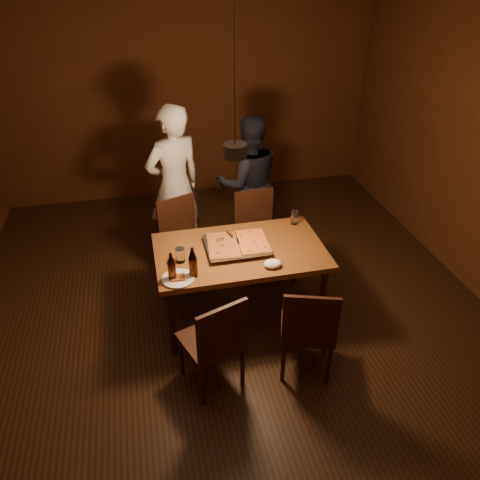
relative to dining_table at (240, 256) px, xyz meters
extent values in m
plane|color=#331E0E|center=(-0.08, -0.18, -0.68)|extent=(6.00, 6.00, 0.00)
plane|color=#572A13|center=(-0.08, 2.82, 0.72)|extent=(5.00, 0.00, 5.00)
cube|color=brown|center=(0.00, 0.00, 0.05)|extent=(1.50, 0.90, 0.05)
cylinder|color=#38190F|center=(-0.67, -0.37, -0.33)|extent=(0.06, 0.06, 0.70)
cylinder|color=#38190F|center=(0.67, -0.37, -0.33)|extent=(0.06, 0.06, 0.70)
cylinder|color=#38190F|center=(-0.67, 0.37, -0.33)|extent=(0.06, 0.06, 0.70)
cylinder|color=#38190F|center=(0.67, 0.37, -0.33)|extent=(0.06, 0.06, 0.70)
cube|color=#38190F|center=(-0.41, 0.67, -0.25)|extent=(0.55, 0.55, 0.04)
cube|color=#38190F|center=(-0.48, 0.85, -0.01)|extent=(0.40, 0.18, 0.45)
cube|color=#38190F|center=(0.35, 0.66, -0.25)|extent=(0.45, 0.45, 0.04)
cube|color=#38190F|center=(0.34, 0.85, -0.01)|extent=(0.42, 0.06, 0.45)
cube|color=#38190F|center=(-0.40, -0.73, -0.25)|extent=(0.54, 0.54, 0.04)
cube|color=#38190F|center=(-0.34, -0.91, -0.01)|extent=(0.40, 0.17, 0.45)
cube|color=#38190F|center=(0.38, -0.76, -0.25)|extent=(0.53, 0.53, 0.04)
cube|color=#38190F|center=(0.32, -0.94, -0.01)|extent=(0.41, 0.16, 0.45)
cube|color=silver|center=(-0.02, 0.02, 0.10)|extent=(0.56, 0.46, 0.05)
cube|color=maroon|center=(-0.15, 0.02, 0.13)|extent=(0.31, 0.45, 0.02)
cube|color=gold|center=(0.12, 0.02, 0.13)|extent=(0.27, 0.42, 0.02)
cylinder|color=black|center=(-0.63, -0.31, 0.15)|extent=(0.07, 0.07, 0.16)
cone|color=black|center=(-0.63, -0.31, 0.28)|extent=(0.07, 0.07, 0.09)
cylinder|color=black|center=(-0.46, -0.30, 0.16)|extent=(0.07, 0.07, 0.17)
cone|color=black|center=(-0.46, -0.30, 0.29)|extent=(0.07, 0.07, 0.10)
cylinder|color=silver|center=(-0.54, -0.07, 0.14)|extent=(0.08, 0.08, 0.13)
cylinder|color=silver|center=(0.61, 0.33, 0.14)|extent=(0.07, 0.07, 0.14)
cylinder|color=white|center=(-0.59, -0.32, 0.08)|extent=(0.27, 0.27, 0.02)
cube|color=gold|center=(-0.59, -0.32, 0.10)|extent=(0.12, 0.10, 0.01)
ellipsoid|color=white|center=(0.21, -0.32, 0.11)|extent=(0.15, 0.12, 0.06)
imported|color=white|center=(-0.44, 1.19, 0.20)|extent=(0.75, 0.63, 1.74)
imported|color=black|center=(0.39, 1.28, 0.10)|extent=(0.76, 0.60, 1.54)
cylinder|color=black|center=(-0.08, -0.18, 1.07)|extent=(0.18, 0.18, 0.10)
cylinder|color=black|center=(-0.08, -0.18, 1.62)|extent=(0.01, 0.01, 1.00)
camera|label=1|loc=(-0.77, -3.38, 2.35)|focal=35.00mm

